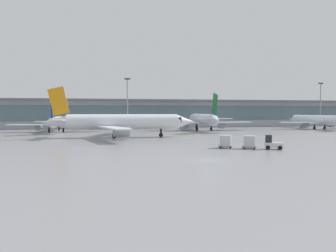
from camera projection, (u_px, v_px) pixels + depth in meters
The scene contains 12 objects.
ground_plane at pixel (209, 160), 39.08m from camera, with size 400.00×400.00×0.00m, color gray.
taxiway_centreline_stripe at pixel (124, 138), 70.37m from camera, with size 110.00×0.36×0.01m, color yellow.
terminal_concourse at pixel (129, 113), 118.02m from camera, with size 207.06×11.00×9.60m.
gate_airplane_1 at pixel (57, 122), 91.29m from camera, with size 25.08×26.87×8.93m.
gate_airplane_2 at pixel (203, 120), 98.77m from camera, with size 28.92×31.20×10.33m.
gate_airplane_3 at pixel (317, 120), 106.66m from camera, with size 26.24×28.28×9.36m.
taxiing_regional_jet at pixel (121, 122), 72.11m from camera, with size 32.44×30.10×10.74m.
baggage_tug at pixel (272, 143), 50.02m from camera, with size 2.95×2.49×2.10m.
cargo_dolly_lead at pixel (249, 142), 50.82m from camera, with size 2.60×2.38×1.94m.
cargo_dolly_trailing at pixel (226, 141), 51.69m from camera, with size 2.60×2.38×1.94m.
apron_light_mast_1 at pixel (127, 101), 108.19m from camera, with size 1.80×0.36×16.13m.
apron_light_mast_2 at pixel (320, 103), 125.26m from camera, with size 1.80×0.36×16.07m.
Camera 1 is at (-13.36, -36.81, 5.65)m, focal length 36.29 mm.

